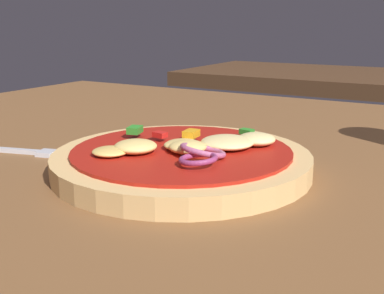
# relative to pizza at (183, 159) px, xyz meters

# --- Properties ---
(dining_table) EXTENTS (1.12, 1.03, 0.04)m
(dining_table) POSITION_rel_pizza_xyz_m (-0.04, -0.01, -0.03)
(dining_table) COLOR brown
(dining_table) RESTS_ON ground
(pizza) EXTENTS (0.25, 0.25, 0.04)m
(pizza) POSITION_rel_pizza_xyz_m (0.00, 0.00, 0.00)
(pizza) COLOR tan
(pizza) RESTS_ON dining_table
(fork) EXTENTS (0.16, 0.06, 0.01)m
(fork) POSITION_rel_pizza_xyz_m (-0.19, -0.03, -0.01)
(fork) COLOR silver
(fork) RESTS_ON dining_table
(background_table) EXTENTS (0.75, 0.45, 0.04)m
(background_table) POSITION_rel_pizza_xyz_m (-0.16, 1.02, -0.03)
(background_table) COLOR #4C301C
(background_table) RESTS_ON ground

